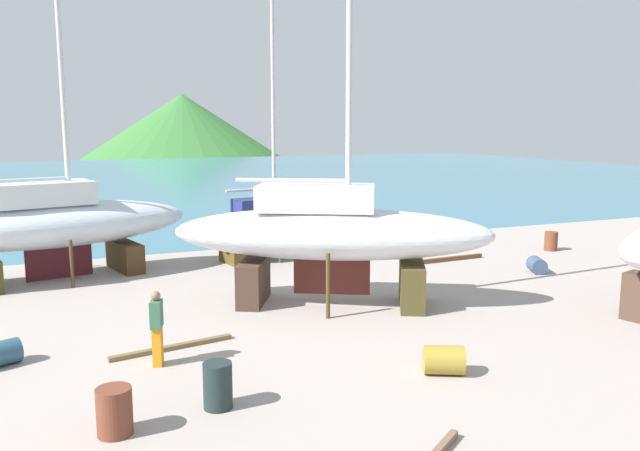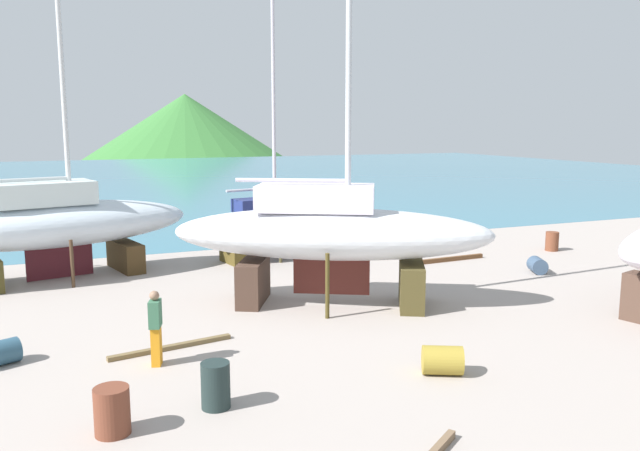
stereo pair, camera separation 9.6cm
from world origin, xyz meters
The scene contains 14 objects.
ground_plane centered at (0.00, -3.09, 0.00)m, with size 48.21×48.21×0.00m, color #A59991.
sea_water centered at (0.00, 48.16, 0.00)m, with size 130.46×78.41×0.01m, color teal.
headland_hill centered at (22.33, 138.97, 0.00)m, with size 80.19×80.19×25.64m, color #387434.
sailboat_mid_port centered at (-0.16, -0.90, 2.21)m, with size 9.71×6.82×15.30m.
sailboat_large_starboard centered at (-7.74, 5.85, 2.01)m, with size 9.87×5.05×16.42m.
sailboat_far_slipway centered at (0.20, 6.26, 1.49)m, with size 6.34×2.89×10.45m.
worker centered at (-5.78, -3.94, 0.90)m, with size 0.36×0.49×1.74m.
barrel_tar_black centered at (12.10, 3.08, 0.41)m, with size 0.56×0.56×0.82m, color brown.
barrel_rust_mid centered at (-7.00, -6.98, 0.43)m, with size 0.63×0.63×0.86m, color brown.
barrel_rust_far centered at (8.57, -0.04, 0.29)m, with size 0.58×0.58×0.77m, color #394E68.
barrel_by_slipway centered at (-0.08, -6.90, 0.32)m, with size 0.64×0.64×0.87m, color olive.
barrel_tipped_center centered at (-5.06, -6.64, 0.45)m, with size 0.56×0.56×0.91m, color #1E2C2B.
timber_short_cross centered at (-5.31, -3.03, 0.05)m, with size 3.08×0.16×0.11m, color brown.
timber_long_fore centered at (6.86, 2.95, 0.09)m, with size 3.01×0.14×0.17m, color brown.
Camera 1 is at (-7.77, -18.11, 5.42)m, focal length 35.76 mm.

